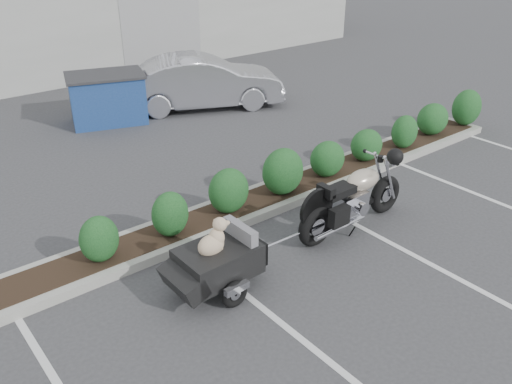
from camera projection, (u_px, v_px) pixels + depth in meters
ground at (332, 265)px, 8.36m from camera, size 90.00×90.00×0.00m
planter_kerb at (286, 191)px, 10.41m from camera, size 12.00×1.00×0.15m
motorcycle at (354, 199)px, 9.09m from camera, size 2.46×0.83×1.41m
pet_trailer at (217, 260)px, 7.59m from camera, size 1.95×1.09×1.17m
sedan at (203, 82)px, 14.91m from camera, size 4.59×3.18×1.43m
dumpster at (107, 98)px, 13.87m from camera, size 2.23×1.84×1.26m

